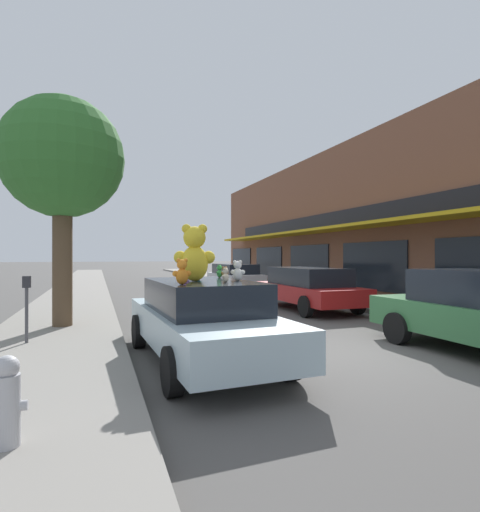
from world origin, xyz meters
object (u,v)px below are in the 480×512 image
Objects in this scene: teddy_bear_blue at (184,271)px; plush_art_car at (202,318)px; teddy_bear_orange at (182,272)px; teddy_bear_brown at (224,272)px; teddy_bear_teal at (198,269)px; teddy_bear_purple at (186,269)px; teddy_bear_cream at (226,275)px; teddy_bear_white at (238,271)px; parked_car_far_right at (235,276)px; teddy_bear_giant at (194,254)px; parked_car_far_center at (308,287)px; fire_hydrant at (7,401)px; parking_meter at (27,300)px; teddy_bear_green at (219,271)px; street_tree at (62,160)px.

plush_art_car is at bearing 143.27° from teddy_bear_blue.
teddy_bear_orange is 1.91m from teddy_bear_brown.
teddy_bear_brown is at bearing -79.18° from teddy_bear_teal.
teddy_bear_purple is 1.65m from teddy_bear_cream.
teddy_bear_teal is 1.10× the size of teddy_bear_white.
teddy_bear_purple is 0.08× the size of parked_car_far_right.
teddy_bear_giant is 0.79m from teddy_bear_white.
parked_car_far_center is at bearing -90.00° from parked_car_far_right.
fire_hydrant is (-3.00, -2.49, -1.01)m from teddy_bear_white.
plush_art_car is 3.50m from parking_meter.
teddy_bear_teal is 0.79m from teddy_bear_green.
teddy_bear_teal is 0.08× the size of parked_car_far_center.
parked_car_far_right is at bearing -64.25° from teddy_bear_blue.
street_tree is 7.31m from fire_hydrant.
teddy_bear_white is 0.06× the size of street_tree.
teddy_bear_giant is 4.06× the size of teddy_bear_cream.
teddy_bear_giant is 3.52m from parking_meter.
street_tree reaches higher than teddy_bear_orange.
parked_car_far_right is (5.14, 12.87, -1.07)m from teddy_bear_giant.
plush_art_car is 13.39× the size of teddy_bear_purple.
street_tree is (-2.32, 3.75, 2.24)m from teddy_bear_giant.
teddy_bear_purple is (0.09, 1.12, -0.29)m from teddy_bear_giant.
teddy_bear_giant reaches higher than teddy_bear_purple.
teddy_bear_orange is 14.70m from parked_car_far_right.
teddy_bear_orange is 1.01× the size of teddy_bear_teal.
parked_car_far_center is 8.62m from parking_meter.
parked_car_far_right is at bearing -73.70° from teddy_bear_white.
teddy_bear_teal is at bearing -6.25° from teddy_bear_green.
parked_car_far_right is (4.99, 12.80, 0.04)m from plush_art_car.
teddy_bear_white is at bearing -154.68° from teddy_bear_teal.
plush_art_car is at bearing 145.97° from teddy_bear_purple.
plush_art_car is at bearing -121.91° from teddy_bear_orange.
parking_meter is at bearing -21.21° from teddy_bear_giant.
plush_art_car is 3.65m from fire_hydrant.
teddy_bear_green is (0.56, 0.55, -0.06)m from teddy_bear_teal.
teddy_bear_giant reaches higher than plush_art_car.
teddy_bear_white is 5.56m from street_tree.
teddy_bear_purple is at bearing -74.72° from teddy_bear_green.
teddy_bear_green reaches higher than teddy_bear_blue.
teddy_bear_orange is (-0.51, -0.81, 0.83)m from plush_art_car.
teddy_bear_giant is at bearing -134.31° from parked_car_far_center.
teddy_bear_teal is 1.54× the size of teddy_bear_blue.
teddy_bear_green is at bearing -71.97° from teddy_bear_teal.
teddy_bear_orange is 0.08× the size of parked_car_far_center.
teddy_bear_orange is at bearing 71.24° from teddy_bear_brown.
teddy_bear_teal is at bearing -29.09° from parking_meter.
teddy_bear_white is at bearing 164.19° from teddy_bear_blue.
parking_meter is (-2.94, 1.64, -0.61)m from teddy_bear_teal.
teddy_bear_white reaches higher than teddy_bear_cream.
parking_meter is at bearing 36.91° from teddy_bear_purple.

